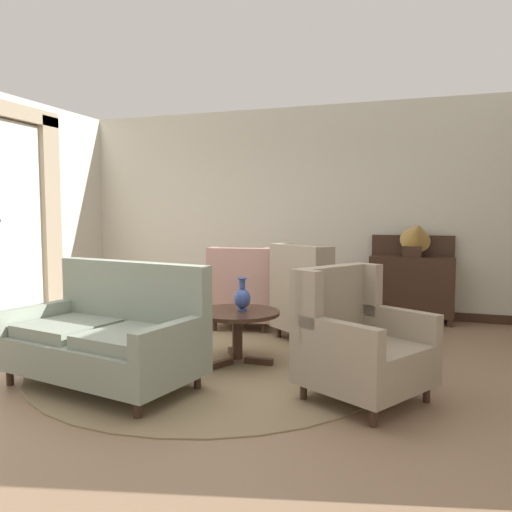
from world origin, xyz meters
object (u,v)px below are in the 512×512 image
Objects in this scene: armchair_near_sideboard at (244,294)px; armchair_beside_settee at (358,344)px; settee at (108,337)px; coffee_table at (237,321)px; sideboard at (411,284)px; porcelain_vase at (242,297)px; side_table at (343,312)px; gramophone at (416,235)px; armchair_far_left at (316,302)px.

armchair_near_sideboard reaches higher than armchair_beside_settee.
settee is 1.72× the size of armchair_near_sideboard.
sideboard is at bearing 58.59° from coffee_table.
porcelain_vase is 0.46× the size of side_table.
armchair_beside_settee is 1.36m from side_table.
sideboard reaches higher than coffee_table.
armchair_near_sideboard is 1.78× the size of gramophone.
porcelain_vase is 0.26× the size of armchair_far_left.
porcelain_vase is 1.31m from settee.
gramophone is (1.59, 2.42, 0.76)m from coffee_table.
gramophone reaches higher than sideboard.
armchair_near_sideboard is (0.35, 2.40, 0.03)m from settee.
armchair_far_left is 2.10× the size of gramophone.
armchair_beside_settee is at bearing -76.19° from side_table.
side_table is at bearing 175.34° from armchair_far_left.
gramophone reaches higher than coffee_table.
coffee_table is 1.41× the size of gramophone.
porcelain_vase is 0.56× the size of gramophone.
armchair_beside_settee is at bearing 21.20° from settee.
coffee_table is 0.67× the size of armchair_far_left.
armchair_far_left is 1.85m from gramophone.
sideboard is at bearing 118.66° from gramophone.
sideboard reaches higher than porcelain_vase.
gramophone reaches higher than armchair_beside_settee.
side_table is (1.72, 1.67, 0.02)m from settee.
gramophone reaches higher than settee.
gramophone is (0.36, 3.02, 0.73)m from armchair_beside_settee.
gramophone is at bearing -61.34° from sideboard.
armchair_far_left is 1.73× the size of side_table.
coffee_table is 1.16× the size of side_table.
coffee_table is 1.52m from armchair_near_sideboard.
gramophone is at bearing -88.36° from armchair_far_left.
armchair_far_left is 1.18× the size of armchair_near_sideboard.
armchair_near_sideboard is at bearing 69.77° from armchair_beside_settee.
armchair_far_left is (0.55, 1.07, 0.04)m from coffee_table.
coffee_table is 0.79× the size of armchair_near_sideboard.
armchair_beside_settee is (1.23, -0.60, 0.03)m from coffee_table.
porcelain_vase is 0.28× the size of armchair_beside_settee.
gramophone reaches higher than armchair_near_sideboard.
armchair_far_left is 0.50m from side_table.
settee is at bearing -135.83° from side_table.
sideboard is (1.54, 2.52, 0.09)m from coffee_table.
settee and armchair_beside_settee have the same top height.
armchair_near_sideboard is 1.46× the size of side_table.
armchair_near_sideboard is 2.66m from armchair_beside_settee.
armchair_far_left reaches higher than armchair_near_sideboard.
armchair_near_sideboard is at bearing 18.94° from armchair_far_left.
settee is at bearing 95.39° from armchair_far_left.
settee is 4.19m from sideboard.
settee reaches higher than porcelain_vase.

